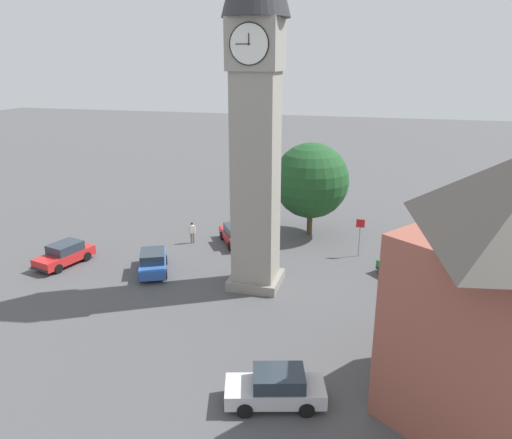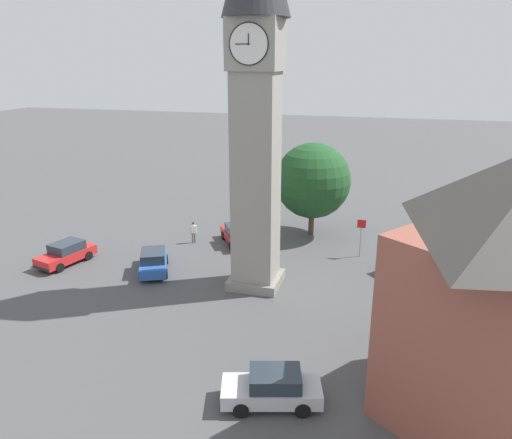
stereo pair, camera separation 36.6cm
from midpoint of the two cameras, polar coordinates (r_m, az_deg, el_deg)
ground_plane at (r=31.44m, az=-0.34°, el=-7.52°), size 200.00×200.00×0.00m
clock_tower at (r=28.36m, az=-0.39°, el=17.65°), size 3.77×3.77×22.81m
car_blue_kerb at (r=29.84m, az=20.71°, el=-8.63°), size 2.97×4.45×1.53m
car_silver_kerb at (r=36.62m, az=-21.65°, el=-3.77°), size 2.66×4.42×1.53m
car_red_corner at (r=34.55m, az=17.04°, el=-4.55°), size 4.15×4.07×1.53m
car_white_side at (r=33.57m, az=-12.21°, el=-4.81°), size 3.26×4.46×1.53m
car_black_far at (r=37.84m, az=-2.62°, el=-1.76°), size 3.64×4.39×1.53m
car_green_alley at (r=21.26m, az=1.81°, el=-18.99°), size 4.43×2.74×1.53m
pedestrian at (r=38.21m, az=-7.72°, el=-1.31°), size 0.47×0.39×1.69m
tree at (r=39.11m, az=6.16°, el=4.53°), size 5.99×5.99×7.50m
road_sign at (r=35.81m, az=11.72°, el=-1.36°), size 0.60×0.07×2.80m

